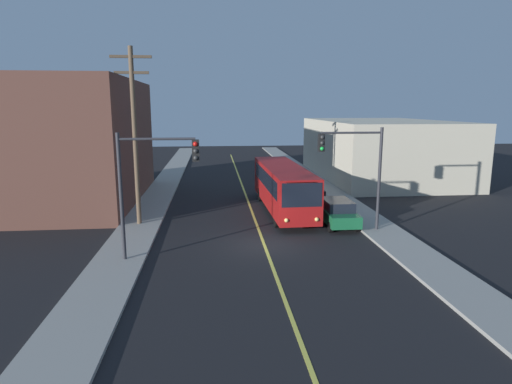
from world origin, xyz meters
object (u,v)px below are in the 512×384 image
traffic_signal_left_corner (154,172)px  traffic_signal_right_corner (354,160)px  parked_car_white (300,180)px  utility_pole_near (135,129)px  parked_car_black (307,189)px  city_bus (283,186)px  parked_car_green (337,212)px

traffic_signal_left_corner → traffic_signal_right_corner: size_ratio=1.00×
parked_car_white → utility_pole_near: bearing=-138.3°
parked_car_white → traffic_signal_left_corner: (-10.40, -17.51, 3.46)m
parked_car_black → traffic_signal_left_corner: 17.17m
parked_car_black → parked_car_white: same height
city_bus → parked_car_white: size_ratio=2.75×
city_bus → utility_pole_near: (-9.52, -3.03, 4.15)m
traffic_signal_left_corner → traffic_signal_right_corner: bearing=19.5°
parked_car_black → traffic_signal_left_corner: traffic_signal_left_corner is taller
parked_car_green → parked_car_black: size_ratio=0.99×
parked_car_black → traffic_signal_right_corner: 10.16m
city_bus → traffic_signal_left_corner: traffic_signal_left_corner is taller
city_bus → parked_car_white: (2.78, 7.93, -0.98)m
traffic_signal_left_corner → parked_car_white: bearing=59.3°
traffic_signal_right_corner → utility_pole_near: bearing=168.0°
parked_car_black → parked_car_white: bearing=87.2°
parked_car_black → utility_pole_near: utility_pole_near is taller
parked_car_white → utility_pole_near: (-12.30, -10.96, 5.12)m
city_bus → parked_car_green: city_bus is taller
parked_car_green → utility_pole_near: (-12.29, 1.10, 5.12)m
parked_car_black → traffic_signal_right_corner: size_ratio=0.74×
city_bus → parked_car_green: (2.78, -4.13, -0.98)m
city_bus → traffic_signal_right_corner: 7.04m
city_bus → traffic_signal_left_corner: 12.49m
utility_pole_near → city_bus: bearing=17.7°
parked_car_black → traffic_signal_left_corner: size_ratio=0.74×
city_bus → traffic_signal_left_corner: size_ratio=2.03×
city_bus → parked_car_black: 4.69m
parked_car_green → parked_car_black: bearing=91.4°
traffic_signal_left_corner → traffic_signal_right_corner: 11.48m
parked_car_green → traffic_signal_right_corner: traffic_signal_right_corner is taller
parked_car_green → utility_pole_near: utility_pole_near is taller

